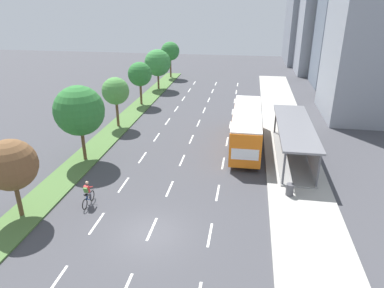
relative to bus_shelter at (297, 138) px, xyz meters
name	(u,v)px	position (x,y,z in m)	size (l,w,h in m)	color
ground_plane	(150,234)	(-9.53, -12.29, -1.87)	(140.00, 140.00, 0.00)	#424247
median_strip	(127,118)	(-17.83, 7.71, -1.81)	(2.60, 52.00, 0.12)	#4C7038
sidewalk_right	(284,127)	(-0.28, 7.71, -1.79)	(4.50, 52.00, 0.15)	#ADAAA3
lane_divider_left	(162,129)	(-13.03, 5.18, -1.86)	(0.14, 45.94, 0.01)	white
lane_divider_center	(195,131)	(-9.53, 5.18, -1.86)	(0.14, 45.94, 0.01)	white
lane_divider_right	(229,133)	(-6.03, 5.18, -1.86)	(0.14, 45.94, 0.01)	white
bus_shelter	(297,138)	(0.00, 0.00, 0.00)	(2.90, 11.61, 2.86)	gray
bus	(247,125)	(-4.28, 1.92, 0.20)	(2.54, 11.29, 3.37)	orange
cyclist	(88,194)	(-14.41, -9.89, -1.08)	(0.46, 1.82, 1.71)	black
median_tree_nearest	(11,165)	(-18.00, -11.85, 1.75)	(3.12, 3.12, 5.07)	brown
median_tree_second	(79,111)	(-17.66, -3.41, 2.54)	(4.07, 4.07, 6.33)	brown
median_tree_third	(116,91)	(-17.83, 5.03, 2.04)	(2.81, 2.81, 5.21)	brown
median_tree_fourth	(140,74)	(-17.82, 13.47, 2.10)	(2.99, 2.99, 5.36)	brown
median_tree_fifth	(158,63)	(-17.70, 21.92, 2.09)	(3.88, 3.88, 5.78)	brown
median_tree_farthest	(170,51)	(-17.68, 30.36, 2.61)	(3.10, 3.10, 5.93)	brown
trash_bin	(290,190)	(-1.08, -6.72, -1.29)	(0.52, 0.52, 0.85)	#4C4C51
building_near_right	(370,28)	(8.16, 13.22, 7.94)	(7.49, 9.88, 19.62)	#8E939E
building_mid_right	(362,13)	(11.33, 28.80, 8.91)	(11.60, 8.23, 21.56)	slate
building_far_right	(322,2)	(7.37, 39.79, 10.25)	(6.71, 10.83, 24.22)	#8E939E
building_tall_right	(313,25)	(8.18, 50.89, 5.63)	(10.34, 15.01, 15.00)	gray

